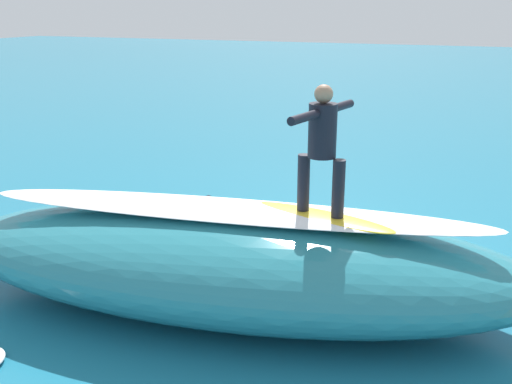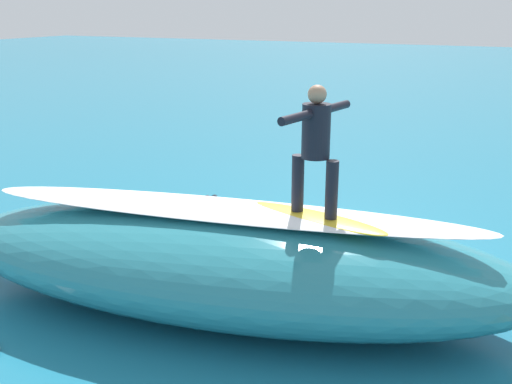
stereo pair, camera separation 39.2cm
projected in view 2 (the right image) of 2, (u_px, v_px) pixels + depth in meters
The scene contains 8 objects.
ground_plane at pixel (309, 264), 9.96m from camera, with size 120.00×120.00×0.00m, color teal.
wave_crest at pixel (226, 261), 8.33m from camera, with size 8.32×2.92×1.42m, color teal.
wave_foam_lip at pixel (225, 210), 8.10m from camera, with size 7.07×1.02×0.08m, color white.
surfboard_riding at pixel (313, 218), 7.78m from camera, with size 2.12×0.49×0.09m, color yellow.
surfer_riding at pixel (316, 141), 7.48m from camera, with size 0.66×1.57×1.67m.
surfboard_paddling at pixel (219, 218), 12.01m from camera, with size 2.19×0.51×0.08m, color #33B2D1.
surfer_paddling at pixel (218, 208), 12.07m from camera, with size 1.15×1.38×0.29m.
foam_patch_near at pixel (306, 245), 10.53m from camera, with size 0.63×0.43×0.17m, color white.
Camera 2 is at (-3.13, 8.65, 4.10)m, focal length 42.03 mm.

